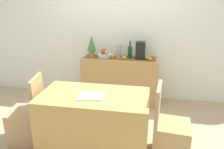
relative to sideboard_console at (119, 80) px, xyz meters
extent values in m
cube|color=tan|center=(-0.04, -0.92, -0.42)|extent=(6.40, 6.40, 0.02)
cube|color=silver|center=(-0.04, 0.26, 0.94)|extent=(6.40, 0.06, 2.70)
cube|color=tan|center=(0.00, 0.00, 0.00)|extent=(1.33, 0.42, 0.82)
cube|color=brown|center=(0.00, 0.00, 0.41)|extent=(1.25, 0.32, 0.01)
cylinder|color=silver|center=(-0.27, 0.00, 0.45)|extent=(0.24, 0.24, 0.06)
sphere|color=#BD3B1F|center=(-0.30, -0.02, 0.52)|extent=(0.08, 0.08, 0.08)
sphere|color=red|center=(-0.29, 0.07, 0.52)|extent=(0.07, 0.07, 0.07)
sphere|color=#86A542|center=(-0.23, -0.05, 0.51)|extent=(0.07, 0.07, 0.07)
cylinder|color=#103F1F|center=(0.18, 0.00, 0.52)|extent=(0.07, 0.07, 0.21)
cylinder|color=#103F1F|center=(0.18, 0.00, 0.67)|extent=(0.03, 0.03, 0.10)
cube|color=black|center=(0.36, 0.00, 0.56)|extent=(0.16, 0.18, 0.30)
cylinder|color=#9B9590|center=(-0.01, 0.00, 0.53)|extent=(0.08, 0.08, 0.23)
cylinder|color=#A77A45|center=(-0.50, 0.00, 0.47)|extent=(0.10, 0.10, 0.11)
cone|color=#397430|center=(-0.50, 0.00, 0.66)|extent=(0.16, 0.16, 0.27)
sphere|color=orange|center=(-0.12, -0.04, 0.45)|extent=(0.08, 0.08, 0.08)
sphere|color=orange|center=(0.10, -0.12, 0.45)|extent=(0.07, 0.07, 0.07)
sphere|color=orange|center=(0.54, -0.11, 0.45)|extent=(0.07, 0.07, 0.07)
sphere|color=orange|center=(0.49, -0.05, 0.45)|extent=(0.07, 0.07, 0.07)
cube|color=tan|center=(-0.10, -1.42, -0.04)|extent=(1.28, 0.70, 0.74)
cube|color=white|center=(-0.12, -1.50, 0.34)|extent=(0.31, 0.25, 0.02)
cube|color=tan|center=(-1.02, -1.42, -0.19)|extent=(0.46, 0.46, 0.45)
cube|color=tan|center=(-0.84, -1.39, 0.26)|extent=(0.11, 0.40, 0.45)
cube|color=tan|center=(0.82, -1.42, -0.19)|extent=(0.44, 0.44, 0.45)
cube|color=tan|center=(0.64, -1.40, 0.26)|extent=(0.08, 0.40, 0.45)
camera|label=1|loc=(0.51, -3.64, 1.37)|focal=34.26mm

